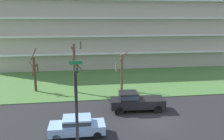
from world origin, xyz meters
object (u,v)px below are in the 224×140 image
tree_center (122,71)px  pickup_black_center_right (135,101)px  tree_left (75,67)px  traffic_signal_mast (76,94)px  tree_far_left (35,72)px  sedan_blue_near_left (77,125)px

tree_center → pickup_black_center_right: size_ratio=0.92×
tree_left → traffic_signal_mast: tree_left is taller
tree_left → traffic_signal_mast: (0.27, -13.91, 1.02)m
tree_far_left → sedan_blue_near_left: bearing=-67.2°
traffic_signal_mast → sedan_blue_near_left: bearing=91.6°
tree_center → pickup_black_center_right: 6.99m
tree_center → traffic_signal_mast: bearing=-111.7°
pickup_black_center_right → sedan_blue_near_left: bearing=41.0°
tree_far_left → pickup_black_center_right: 13.64m
tree_far_left → tree_left: bearing=-13.3°
tree_far_left → tree_center: size_ratio=1.10×
tree_far_left → pickup_black_center_right: tree_far_left is taller
tree_left → tree_center: bearing=0.8°
tree_far_left → sedan_blue_near_left: (5.23, -12.44, -1.64)m
pickup_black_center_right → tree_center: bearing=-86.0°
tree_center → pickup_black_center_right: bearing=-88.9°
tree_left → pickup_black_center_right: (5.97, -6.74, -2.34)m
pickup_black_center_right → traffic_signal_mast: bearing=54.5°
tree_center → sedan_blue_near_left: size_ratio=1.14×
pickup_black_center_right → traffic_signal_mast: size_ratio=0.86×
tree_left → tree_center: size_ratio=1.29×
tree_far_left → tree_center: (10.87, -1.11, 0.04)m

